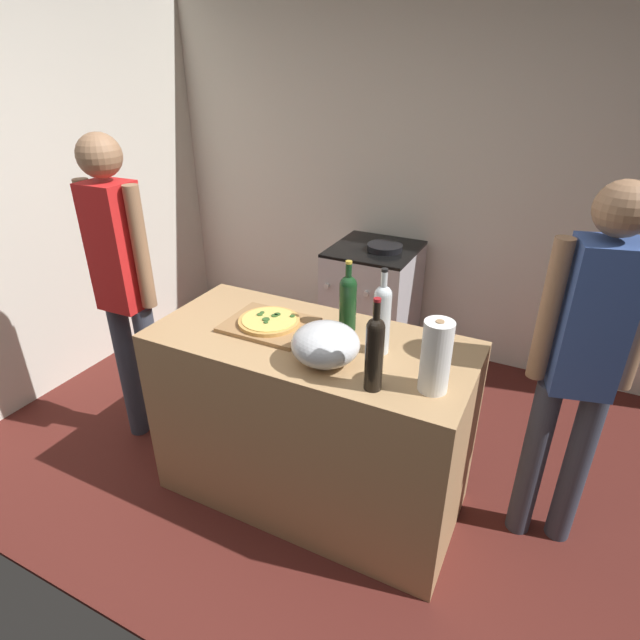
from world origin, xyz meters
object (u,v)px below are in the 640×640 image
Objects in this scene: person_in_red at (583,357)px; person_in_stripes at (123,279)px; mixing_bowl at (325,344)px; paper_towel_roll at (436,357)px; stove at (372,305)px; pizza at (269,321)px; wine_bottle_green at (382,316)px; wine_bottle_dark at (374,350)px; wine_bottle_amber at (348,300)px.

person_in_stripes is at bearing -172.15° from person_in_red.
paper_towel_roll is (0.45, 0.01, 0.06)m from mixing_bowl.
person_in_red is (1.33, -1.14, 0.53)m from stove.
paper_towel_roll reaches higher than pizza.
person_in_red reaches higher than mixing_bowl.
mixing_bowl is 0.26m from wine_bottle_green.
paper_towel_roll is at bearing 1.24° from mixing_bowl.
stove is (-0.38, 1.56, -0.56)m from mixing_bowl.
stove is 0.53× the size of person_in_stripes.
wine_bottle_dark reaches higher than mixing_bowl.
wine_bottle_green reaches higher than wine_bottle_amber.
wine_bottle_amber is at bearing 9.32° from person_in_stripes.
person_in_red is (0.70, 0.50, -0.11)m from wine_bottle_dark.
wine_bottle_green is at bearing -163.53° from person_in_red.
wine_bottle_dark is at bearing -144.63° from person_in_red.
wine_bottle_green is at bearing -30.82° from wine_bottle_amber.
pizza is 0.77× the size of wine_bottle_dark.
paper_towel_roll reaches higher than mixing_bowl.
wine_bottle_green is at bearing -68.02° from stove.
person_in_red is at bearing 6.04° from wine_bottle_amber.
wine_bottle_green is at bearing 2.04° from pizza.
wine_bottle_green is at bearing 147.65° from paper_towel_roll.
wine_bottle_green is 0.82m from person_in_red.
stove is (-0.62, 1.64, -0.64)m from wine_bottle_dark.
mixing_bowl is (0.37, -0.17, 0.06)m from pizza.
person_in_stripes reaches higher than wine_bottle_dark.
wine_bottle_dark is (0.07, -0.27, -0.00)m from wine_bottle_green.
mixing_bowl is 1.70m from stove.
mixing_bowl reaches higher than pizza.
paper_towel_roll is 1.86m from stove.
wine_bottle_amber is at bearing 23.34° from pizza.
pizza is 0.31× the size of stove.
stove is at bearing 59.51° from person_in_stripes.
mixing_bowl reaches higher than stove.
stove is 0.55× the size of person_in_red.
wine_bottle_green is 0.41× the size of stove.
mixing_bowl is at bearing -156.27° from person_in_red.
wine_bottle_green is 0.22× the size of person_in_stripes.
mixing_bowl is at bearing -178.76° from paper_towel_roll.
paper_towel_roll is at bearing -3.60° from person_in_stripes.
wine_bottle_green reaches higher than pizza.
pizza is at bearing 157.88° from wine_bottle_dark.
paper_towel_roll is at bearing -61.73° from stove.
wine_bottle_dark is at bearing -22.12° from pizza.
mixing_bowl is at bearing 160.89° from wine_bottle_dark.
wine_bottle_amber reaches higher than paper_towel_roll.
person_in_red is at bearing 23.73° from mixing_bowl.
pizza is 0.41m from mixing_bowl.
stove is (-0.01, 1.39, -0.51)m from pizza.
wine_bottle_dark is (-0.21, -0.09, 0.02)m from paper_towel_roll.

